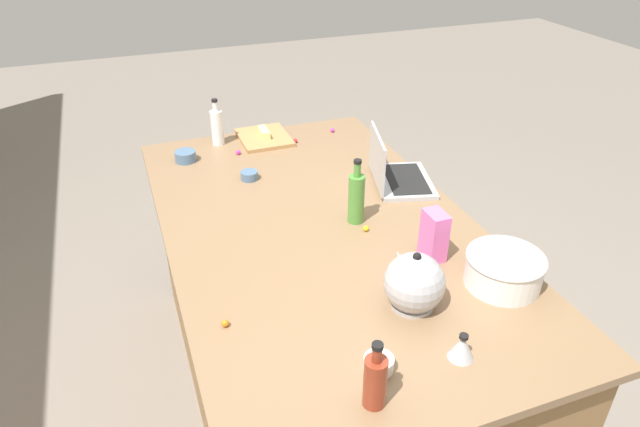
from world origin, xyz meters
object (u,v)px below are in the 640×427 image
Objects in this scene: bottle_soy at (375,380)px; butter_stick_left at (264,132)px; mixing_bowl_large at (504,269)px; kitchen_timer at (462,347)px; laptop at (395,173)px; bottle_vinegar at (217,126)px; ramekin_wide at (249,175)px; bottle_olive at (356,197)px; kettle at (414,283)px; cutting_board at (264,138)px; candy_bag at (434,235)px; ramekin_medium at (379,364)px; ramekin_small at (186,156)px.

butter_stick_left is (1.62, -0.18, -0.04)m from bottle_soy.
mixing_bowl_large is 3.14× the size of kitchen_timer.
laptop is 1.48× the size of mixing_bowl_large.
mixing_bowl_large reaches higher than butter_stick_left.
bottle_soy is 1.65m from bottle_vinegar.
mixing_bowl_large is 3.39× the size of ramekin_wide.
butter_stick_left is (1.34, 0.39, -0.02)m from mixing_bowl_large.
bottle_soy is at bearing 159.53° from bottle_olive.
laptop is 0.35m from bottle_olive.
bottle_soy is 0.87× the size of bottle_vinegar.
kitchen_timer is (-1.59, -0.32, -0.05)m from bottle_vinegar.
bottle_olive is 0.85m from butter_stick_left.
laptop is 0.77m from kettle.
cutting_board is 1.17m from candy_bag.
ramekin_medium is (-1.55, -0.09, -0.07)m from bottle_vinegar.
kettle is 1.33m from cutting_board.
ramekin_wide is at bearing 155.85° from butter_stick_left.
mixing_bowl_large is 1.42× the size of candy_bag.
kitchen_timer is at bearing 163.46° from laptop.
kitchen_timer is (-0.04, -0.22, 0.02)m from ramekin_medium.
bottle_olive is at bearing 26.25° from candy_bag.
bottle_vinegar is 0.41m from ramekin_wide.
ramekin_small is 1.22m from candy_bag.
ramekin_medium is 1.10× the size of ramekin_wide.
ramekin_wide is 0.42× the size of candy_bag.
ramekin_medium is at bearing 150.96° from laptop.
bottle_soy reaches higher than ramekin_small.
butter_stick_left is at bearing 16.32° from mixing_bowl_large.
laptop is at bearing -13.18° from candy_bag.
laptop reaches higher than mixing_bowl_large.
ramekin_small is (1.22, 0.47, -0.06)m from kettle.
bottle_olive is 3.16× the size of ramekin_medium.
cutting_board is 1.62× the size of candy_bag.
cutting_board is at bearing 16.30° from mixing_bowl_large.
kettle reaches higher than ramekin_medium.
laptop reaches higher than ramekin_medium.
ramekin_wide is (-0.40, -0.05, -0.07)m from bottle_vinegar.
bottle_vinegar is at bearing 6.59° from ramekin_wide.
ramekin_small is 1.53m from kitchen_timer.
butter_stick_left reaches higher than ramekin_wide.
kettle is 2.99× the size of ramekin_wide.
laptop reaches higher than cutting_board.
bottle_vinegar reaches higher than kettle.
ramekin_wide is (1.15, 0.05, -0.00)m from ramekin_medium.
ramekin_wide is at bearing 12.89° from kitchen_timer.
laptop is 0.53m from candy_bag.
mixing_bowl_large is at bearing -69.74° from ramekin_medium.
mixing_bowl_large is at bearing -52.21° from kitchen_timer.
bottle_soy is at bearing -171.99° from ramekin_small.
butter_stick_left is at bearing -6.28° from bottle_soy.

